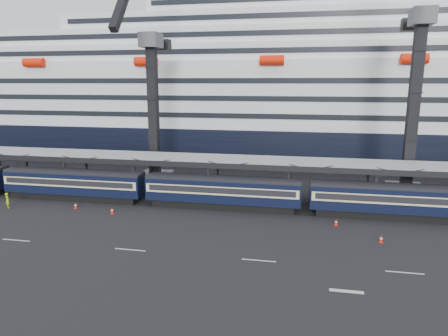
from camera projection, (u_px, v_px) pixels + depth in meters
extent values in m
plane|color=black|center=(284.00, 244.00, 38.35)|extent=(260.00, 260.00, 0.00)
cube|color=beige|center=(16.00, 240.00, 39.34)|extent=(3.00, 0.15, 0.02)
cube|color=beige|center=(130.00, 250.00, 37.11)|extent=(3.00, 0.15, 0.02)
cube|color=beige|center=(259.00, 260.00, 34.88)|extent=(3.00, 0.15, 0.02)
cube|color=beige|center=(405.00, 273.00, 32.65)|extent=(3.00, 0.15, 0.02)
cube|color=beige|center=(346.00, 291.00, 29.74)|extent=(2.50, 0.40, 0.02)
cube|color=black|center=(75.00, 196.00, 53.05)|extent=(17.48, 2.40, 0.90)
cube|color=black|center=(74.00, 183.00, 52.67)|extent=(19.00, 2.80, 2.70)
cube|color=beige|center=(74.00, 181.00, 52.61)|extent=(18.62, 2.92, 1.05)
cube|color=black|center=(74.00, 180.00, 52.60)|extent=(17.86, 2.98, 0.70)
cube|color=black|center=(73.00, 172.00, 52.35)|extent=(19.00, 2.50, 0.35)
cube|color=black|center=(222.00, 204.00, 49.34)|extent=(17.48, 2.40, 0.90)
cube|color=black|center=(222.00, 190.00, 48.96)|extent=(19.00, 2.80, 2.70)
cube|color=beige|center=(222.00, 188.00, 48.89)|extent=(18.62, 2.92, 1.05)
cube|color=black|center=(222.00, 188.00, 48.88)|extent=(17.86, 2.98, 0.70)
cube|color=black|center=(222.00, 179.00, 48.64)|extent=(19.00, 2.50, 0.35)
cube|color=black|center=(394.00, 214.00, 45.62)|extent=(17.48, 2.40, 0.90)
cube|color=black|center=(395.00, 199.00, 45.24)|extent=(19.00, 2.80, 2.70)
cube|color=beige|center=(395.00, 197.00, 45.18)|extent=(18.62, 2.92, 1.05)
cube|color=black|center=(395.00, 196.00, 45.17)|extent=(17.86, 2.98, 0.70)
cube|color=black|center=(396.00, 187.00, 44.93)|extent=(19.00, 2.50, 0.35)
cube|color=gray|center=(290.00, 161.00, 50.64)|extent=(130.00, 6.00, 0.25)
cube|color=black|center=(289.00, 169.00, 47.83)|extent=(130.00, 0.25, 0.70)
cube|color=black|center=(291.00, 159.00, 53.59)|extent=(130.00, 0.25, 0.70)
cube|color=black|center=(1.00, 174.00, 55.96)|extent=(0.25, 0.25, 5.40)
cube|color=black|center=(27.00, 166.00, 61.33)|extent=(0.25, 0.25, 5.40)
cube|color=black|center=(65.00, 177.00, 54.10)|extent=(0.25, 0.25, 5.40)
cube|color=black|center=(87.00, 168.00, 59.47)|extent=(0.25, 0.25, 5.40)
cube|color=black|center=(134.00, 180.00, 52.24)|extent=(0.25, 0.25, 5.40)
cube|color=black|center=(150.00, 171.00, 57.62)|extent=(0.25, 0.25, 5.40)
cube|color=black|center=(209.00, 184.00, 50.39)|extent=(0.25, 0.25, 5.40)
cube|color=black|center=(218.00, 174.00, 55.76)|extent=(0.25, 0.25, 5.40)
cube|color=black|center=(289.00, 188.00, 48.53)|extent=(0.25, 0.25, 5.40)
cube|color=black|center=(290.00, 177.00, 53.90)|extent=(0.25, 0.25, 5.40)
cube|color=black|center=(375.00, 192.00, 46.67)|extent=(0.25, 0.25, 5.40)
cube|color=black|center=(368.00, 180.00, 52.04)|extent=(0.25, 0.25, 5.40)
cube|color=black|center=(295.00, 141.00, 81.75)|extent=(200.00, 28.00, 7.00)
cube|color=silver|center=(296.00, 94.00, 79.75)|extent=(190.00, 26.88, 12.00)
cube|color=silver|center=(298.00, 55.00, 78.16)|extent=(160.00, 24.64, 3.00)
cube|color=black|center=(297.00, 50.00, 66.29)|extent=(153.60, 0.12, 0.90)
cube|color=silver|center=(298.00, 39.00, 77.53)|extent=(124.00, 21.84, 3.00)
cube|color=black|center=(298.00, 32.00, 67.00)|extent=(119.04, 0.12, 0.90)
cube|color=silver|center=(299.00, 23.00, 76.89)|extent=(90.00, 19.04, 3.00)
cube|color=black|center=(299.00, 14.00, 67.71)|extent=(86.40, 0.12, 0.90)
cube|color=silver|center=(300.00, 6.00, 76.26)|extent=(56.00, 16.24, 3.00)
cylinder|color=#F62007|center=(34.00, 63.00, 73.96)|extent=(4.00, 1.60, 1.60)
cylinder|color=#F62007|center=(146.00, 61.00, 69.88)|extent=(4.00, 1.60, 1.60)
cylinder|color=#F62007|center=(272.00, 60.00, 65.79)|extent=(4.00, 1.60, 1.60)
cylinder|color=#F62007|center=(414.00, 59.00, 61.70)|extent=(4.00, 1.60, 1.60)
cube|color=#47494E|center=(156.00, 179.00, 60.09)|extent=(4.50, 4.50, 2.00)
cube|color=black|center=(153.00, 112.00, 57.97)|extent=(1.30, 1.30, 18.00)
cube|color=#47494E|center=(151.00, 40.00, 55.86)|extent=(2.60, 3.20, 2.00)
cube|color=black|center=(157.00, 42.00, 58.28)|extent=(0.90, 5.04, 0.90)
cube|color=black|center=(163.00, 45.00, 60.74)|extent=(2.20, 1.60, 1.60)
cube|color=#47494E|center=(405.00, 193.00, 52.63)|extent=(4.50, 4.50, 2.00)
cube|color=black|center=(413.00, 109.00, 50.30)|extent=(1.30, 1.30, 20.00)
cube|color=#47494E|center=(422.00, 16.00, 47.98)|extent=(2.60, 3.20, 2.00)
cube|color=black|center=(416.00, 20.00, 50.66)|extent=(0.90, 5.60, 0.90)
cube|color=black|center=(410.00, 25.00, 53.39)|extent=(2.20, 1.60, 1.60)
imported|color=#ACD50B|center=(8.00, 200.00, 49.29)|extent=(0.83, 0.81, 1.93)
cube|color=#F62007|center=(112.00, 213.00, 47.33)|extent=(0.38, 0.38, 0.04)
cone|color=#F62007|center=(112.00, 210.00, 47.25)|extent=(0.32, 0.32, 0.73)
cylinder|color=white|center=(112.00, 210.00, 47.25)|extent=(0.27, 0.27, 0.12)
cube|color=#F62007|center=(76.00, 208.00, 49.23)|extent=(0.40, 0.40, 0.04)
cone|color=#F62007|center=(76.00, 205.00, 49.15)|extent=(0.34, 0.34, 0.76)
cylinder|color=white|center=(76.00, 205.00, 49.15)|extent=(0.28, 0.28, 0.13)
cube|color=#F62007|center=(336.00, 225.00, 43.44)|extent=(0.38, 0.38, 0.04)
cone|color=#F62007|center=(336.00, 222.00, 43.36)|extent=(0.32, 0.32, 0.71)
cylinder|color=white|center=(336.00, 222.00, 43.36)|extent=(0.27, 0.27, 0.12)
cube|color=#F62007|center=(381.00, 242.00, 38.82)|extent=(0.38, 0.38, 0.04)
cone|color=#F62007|center=(381.00, 238.00, 38.74)|extent=(0.32, 0.32, 0.72)
cylinder|color=white|center=(381.00, 238.00, 38.74)|extent=(0.27, 0.27, 0.12)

